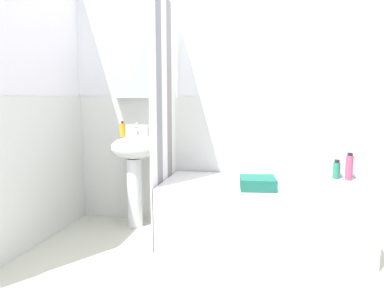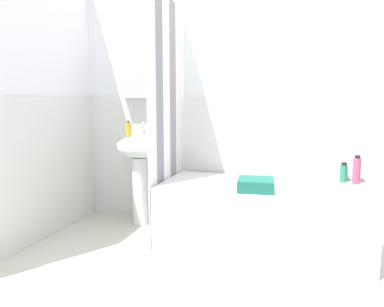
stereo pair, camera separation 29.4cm
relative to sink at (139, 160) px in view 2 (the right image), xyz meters
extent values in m
cube|color=beige|center=(0.92, -1.03, -0.64)|extent=(4.80, 5.60, 0.04)
cube|color=white|center=(0.92, 0.24, 0.58)|extent=(3.60, 0.05, 2.40)
cube|color=silver|center=(0.92, 0.21, -0.02)|extent=(3.60, 0.02, 1.20)
cube|color=silver|center=(0.00, 0.15, 0.85)|extent=(0.48, 0.12, 0.56)
cube|color=white|center=(-0.66, -0.69, 0.58)|extent=(0.05, 1.81, 2.40)
cube|color=silver|center=(-0.63, -0.69, -0.02)|extent=(0.02, 1.81, 1.20)
cylinder|color=white|center=(0.00, 0.00, -0.30)|extent=(0.14, 0.14, 0.64)
ellipsoid|color=white|center=(0.00, 0.00, 0.12)|extent=(0.44, 0.34, 0.20)
cylinder|color=silver|center=(0.00, 0.10, 0.25)|extent=(0.03, 0.03, 0.05)
cylinder|color=silver|center=(0.00, 0.05, 0.30)|extent=(0.02, 0.10, 0.02)
sphere|color=silver|center=(0.00, 0.10, 0.33)|extent=(0.03, 0.03, 0.03)
cylinder|color=gold|center=(-0.10, -0.01, 0.28)|extent=(0.05, 0.05, 0.12)
sphere|color=#2B2522|center=(-0.10, -0.01, 0.36)|extent=(0.02, 0.02, 0.02)
cylinder|color=white|center=(0.11, 0.04, 0.27)|extent=(0.06, 0.06, 0.10)
cube|color=white|center=(1.16, -0.18, -0.36)|extent=(1.61, 0.74, 0.51)
cube|color=white|center=(0.34, -0.47, 0.38)|extent=(0.01, 0.15, 2.00)
cube|color=gray|center=(0.34, -0.33, 0.38)|extent=(0.01, 0.15, 2.00)
cube|color=white|center=(0.34, -0.18, 0.38)|extent=(0.01, 0.15, 2.00)
cube|color=gray|center=(0.34, -0.03, 0.38)|extent=(0.01, 0.15, 2.00)
cube|color=white|center=(0.34, 0.12, 0.38)|extent=(0.01, 0.15, 2.00)
cylinder|color=#C1476B|center=(1.87, 0.09, -0.01)|extent=(0.06, 0.06, 0.21)
cylinder|color=#1F1F2C|center=(1.87, 0.09, 0.11)|extent=(0.04, 0.04, 0.02)
cylinder|color=#237E5A|center=(1.78, 0.13, -0.04)|extent=(0.06, 0.06, 0.14)
cylinder|color=#241C2C|center=(1.78, 0.13, 0.04)|extent=(0.04, 0.04, 0.02)
cube|color=#1E6856|center=(1.13, -0.37, -0.07)|extent=(0.29, 0.28, 0.09)
camera|label=1|loc=(1.20, -3.12, 0.56)|focal=34.20mm
camera|label=2|loc=(1.49, -3.04, 0.56)|focal=34.20mm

